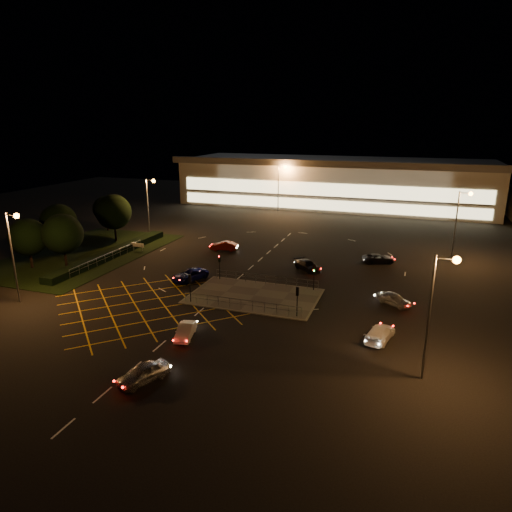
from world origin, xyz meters
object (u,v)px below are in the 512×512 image
(car_right_silver, at_px, (394,299))
(car_near_silver, at_px, (143,373))
(signal_se, at_px, (297,296))
(car_queue_white, at_px, (186,331))
(signal_nw, at_px, (219,262))
(signal_ne, at_px, (314,272))
(car_circ_red, at_px, (224,246))
(car_far_dkgrey, at_px, (308,265))
(car_left_blue, at_px, (190,275))
(signal_sw, at_px, (190,282))
(car_approach_white, at_px, (380,333))
(car_east_grey, at_px, (379,259))

(car_right_silver, bearing_deg, car_near_silver, 174.35)
(signal_se, xyz_separation_m, car_queue_white, (-8.59, -7.70, -1.75))
(signal_nw, height_order, signal_ne, same)
(signal_se, xyz_separation_m, car_circ_red, (-16.87, 20.79, -1.68))
(signal_nw, xyz_separation_m, car_far_dkgrey, (9.56, 7.45, -1.71))
(car_far_dkgrey, xyz_separation_m, car_right_silver, (11.57, -8.79, 0.02))
(signal_se, xyz_separation_m, car_right_silver, (9.13, 6.65, -1.70))
(car_left_blue, bearing_deg, car_queue_white, -42.49)
(signal_sw, height_order, signal_se, same)
(signal_sw, bearing_deg, car_approach_white, 173.30)
(car_near_silver, relative_size, car_right_silver, 1.07)
(signal_sw, relative_size, car_east_grey, 0.71)
(car_far_dkgrey, relative_size, car_east_grey, 1.01)
(car_near_silver, bearing_deg, signal_se, 86.69)
(signal_nw, bearing_deg, car_right_silver, -3.61)
(signal_sw, height_order, car_left_blue, signal_sw)
(signal_nw, bearing_deg, car_left_blue, -158.23)
(car_near_silver, bearing_deg, car_left_blue, 132.97)
(car_circ_red, bearing_deg, car_queue_white, 5.47)
(signal_sw, xyz_separation_m, car_near_silver, (3.84, -15.45, -1.65))
(signal_se, distance_m, car_far_dkgrey, 15.72)
(car_near_silver, distance_m, car_right_silver, 28.06)
(signal_nw, relative_size, car_approach_white, 0.69)
(signal_se, height_order, car_left_blue, signal_se)
(signal_se, bearing_deg, signal_ne, -90.00)
(car_far_dkgrey, relative_size, car_approach_white, 0.98)
(signal_nw, xyz_separation_m, car_left_blue, (-3.50, -1.40, -1.68))
(car_near_silver, bearing_deg, car_far_dkgrey, 104.05)
(signal_se, distance_m, car_left_blue, 16.93)
(car_left_blue, bearing_deg, signal_nw, 43.48)
(signal_se, height_order, signal_ne, same)
(car_queue_white, distance_m, car_circ_red, 29.66)
(signal_ne, height_order, car_approach_white, signal_ne)
(car_near_silver, distance_m, car_circ_red, 37.27)
(signal_sw, xyz_separation_m, car_right_silver, (21.13, 6.65, -1.70))
(signal_ne, bearing_deg, car_approach_white, -51.17)
(signal_nw, xyz_separation_m, car_approach_white, (20.35, -10.38, -1.70))
(signal_ne, bearing_deg, car_left_blue, -174.85)
(car_approach_white, bearing_deg, car_far_dkgrey, -45.64)
(signal_nw, xyz_separation_m, car_right_silver, (21.13, -1.33, -1.70))
(car_near_silver, xyz_separation_m, car_right_silver, (17.30, 22.10, -0.04))
(signal_se, bearing_deg, car_far_dkgrey, -81.03)
(car_right_silver, relative_size, car_approach_white, 0.86)
(signal_ne, bearing_deg, car_far_dkgrey, 108.11)
(signal_ne, bearing_deg, car_east_grey, 65.84)
(signal_sw, height_order, car_near_silver, signal_sw)
(car_approach_white, bearing_deg, signal_se, -2.80)
(signal_ne, distance_m, car_near_silver, 24.87)
(car_left_blue, bearing_deg, car_circ_red, 117.23)
(car_left_blue, height_order, car_approach_white, car_left_blue)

